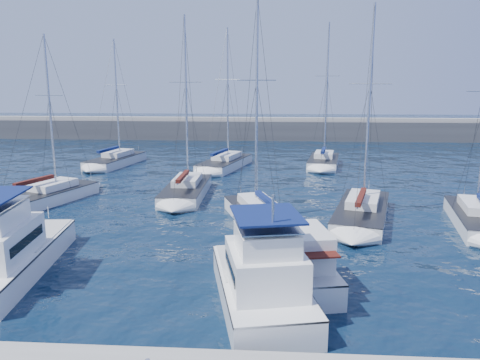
# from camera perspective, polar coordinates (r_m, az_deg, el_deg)

# --- Properties ---
(ground) EXTENTS (220.00, 220.00, 0.00)m
(ground) POSITION_cam_1_polar(r_m,az_deg,el_deg) (25.73, -4.81, -9.13)
(ground) COLOR black
(ground) RESTS_ON ground
(breakwater) EXTENTS (160.00, 6.00, 4.45)m
(breakwater) POSITION_cam_1_polar(r_m,az_deg,el_deg) (76.25, 0.96, 5.85)
(breakwater) COLOR #424244
(breakwater) RESTS_ON ground
(motor_yacht_port_inner) EXTENTS (4.43, 10.12, 4.69)m
(motor_yacht_port_inner) POSITION_cam_1_polar(r_m,az_deg,el_deg) (25.27, -26.72, -8.08)
(motor_yacht_port_inner) COLOR white
(motor_yacht_port_inner) RESTS_ON ground
(motor_yacht_stbd_inner) EXTENTS (4.91, 8.44, 4.69)m
(motor_yacht_stbd_inner) POSITION_cam_1_polar(r_m,az_deg,el_deg) (19.75, 2.72, -12.31)
(motor_yacht_stbd_inner) COLOR white
(motor_yacht_stbd_inner) RESTS_ON ground
(motor_yacht_stbd_outer) EXTENTS (3.87, 6.98, 3.20)m
(motor_yacht_stbd_outer) POSITION_cam_1_polar(r_m,az_deg,el_deg) (22.13, 7.10, -10.16)
(motor_yacht_stbd_outer) COLOR silver
(motor_yacht_stbd_outer) RESTS_ON ground
(sailboat_mid_a) EXTENTS (5.58, 8.56, 13.01)m
(sailboat_mid_a) POSITION_cam_1_polar(r_m,az_deg,el_deg) (39.35, -22.20, -1.74)
(sailboat_mid_a) COLOR white
(sailboat_mid_a) RESTS_ON ground
(sailboat_mid_b) EXTENTS (3.08, 8.96, 14.63)m
(sailboat_mid_b) POSITION_cam_1_polar(r_m,az_deg,el_deg) (38.45, -6.55, -1.21)
(sailboat_mid_b) COLOR silver
(sailboat_mid_b) RESTS_ON ground
(sailboat_mid_c) EXTENTS (5.36, 8.54, 14.88)m
(sailboat_mid_c) POSITION_cam_1_polar(r_m,az_deg,el_deg) (31.23, 2.34, -4.23)
(sailboat_mid_c) COLOR white
(sailboat_mid_c) RESTS_ON ground
(sailboat_mid_d) EXTENTS (5.64, 10.18, 14.49)m
(sailboat_mid_d) POSITION_cam_1_polar(r_m,az_deg,el_deg) (32.93, 14.65, -3.80)
(sailboat_mid_d) COLOR silver
(sailboat_mid_d) RESTS_ON ground
(sailboat_mid_e) EXTENTS (4.64, 8.97, 13.73)m
(sailboat_mid_e) POSITION_cam_1_polar(r_m,az_deg,el_deg) (34.12, 27.11, -4.20)
(sailboat_mid_e) COLOR white
(sailboat_mid_e) RESTS_ON ground
(sailboat_back_a) EXTENTS (4.85, 9.36, 14.03)m
(sailboat_back_a) POSITION_cam_1_polar(r_m,az_deg,el_deg) (54.16, -14.86, 2.32)
(sailboat_back_a) COLOR silver
(sailboat_back_a) RESTS_ON ground
(sailboat_back_b) EXTENTS (5.60, 9.83, 15.01)m
(sailboat_back_b) POSITION_cam_1_polar(r_m,az_deg,el_deg) (50.55, -1.83, 2.06)
(sailboat_back_b) COLOR white
(sailboat_back_b) RESTS_ON ground
(sailboat_back_c) EXTENTS (4.35, 8.23, 15.65)m
(sailboat_back_c) POSITION_cam_1_polar(r_m,az_deg,el_deg) (52.35, 10.15, 2.25)
(sailboat_back_c) COLOR white
(sailboat_back_c) RESTS_ON ground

